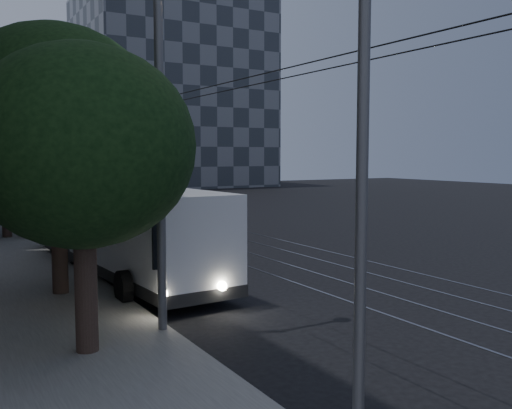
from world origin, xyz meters
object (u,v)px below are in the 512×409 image
Objects in this scene: trolleybus at (123,228)px; streetlamp_far at (3,116)px; car_white_a at (53,220)px; streetlamp_near at (177,89)px; car_white_b at (29,208)px; car_white_c at (39,201)px; car_white_d at (37,201)px; pickup_silver at (89,235)px.

streetlamp_far is (-1.34, 20.73, 4.86)m from trolleybus.
car_white_a is (-0.26, 11.10, -0.84)m from trolleybus.
car_white_b is at bearing 88.45° from streetlamp_near.
car_white_a reaches higher than car_white_c.
car_white_c is 7.96m from streetlamp_far.
trolleybus is 21.34m from streetlamp_far.
streetlamp_near is (-0.73, -27.21, 4.83)m from car_white_b.
streetlamp_far is at bearing -123.25° from car_white_c.
car_white_d is at bearing 88.92° from car_white_b.
pickup_silver is 0.66× the size of streetlamp_near.
car_white_c is 1.10× the size of car_white_d.
car_white_b is 5.18m from car_white_c.
car_white_b is (0.05, 16.00, -0.20)m from pickup_silver.
streetlamp_far is (-1.31, 0.27, 5.83)m from car_white_b.
trolleybus reaches higher than car_white_a.
car_white_b is (0.23, 9.36, -0.13)m from car_white_a.
streetlamp_near is at bearing -79.81° from car_white_b.
car_white_b is 0.40× the size of streetlamp_far.
trolleybus is 2.68× the size of car_white_b.
car_white_a is 14.45m from car_white_c.
streetlamp_near reaches higher than car_white_a.
streetlamp_far is at bearing -179.78° from car_white_b.
car_white_b is 0.49× the size of streetlamp_near.
streetlamp_far reaches higher than car_white_a.
car_white_c is (1.33, 25.46, -0.96)m from trolleybus.
streetlamp_far is (-1.08, 9.63, 5.70)m from car_white_a.
car_white_a is 9.37m from car_white_b.
streetlamp_near is at bearing -88.80° from streetlamp_far.
trolleybus is at bearing -86.31° from streetlamp_far.
car_white_a is (-0.19, 6.64, -0.06)m from pickup_silver.
car_white_c is at bearing 60.62° from streetlamp_far.
trolleybus is 2.61× the size of car_white_a.
streetlamp_far reaches higher than car_white_c.
car_white_d is at bearing 85.52° from car_white_c.
trolleybus is 25.52m from car_white_c.
streetlamp_far reaches higher than streetlamp_near.
pickup_silver reaches higher than car_white_a.
trolleybus reaches higher than car_white_c.
streetlamp_near is (-0.69, -11.21, 4.63)m from pickup_silver.
pickup_silver is at bearing -78.06° from car_white_d.
streetlamp_near reaches higher than trolleybus.
car_white_b is at bearing 86.04° from trolleybus.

